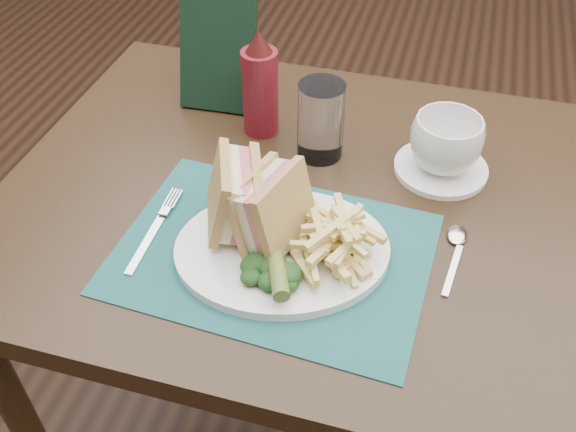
# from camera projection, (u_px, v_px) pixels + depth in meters

# --- Properties ---
(floor) EXTENTS (7.00, 7.00, 0.00)m
(floor) POSITION_uv_depth(u_px,v_px,m) (337.00, 278.00, 1.87)
(floor) COLOR black
(floor) RESTS_ON ground
(table_main) EXTENTS (0.90, 0.75, 0.75)m
(table_main) POSITION_uv_depth(u_px,v_px,m) (291.00, 335.00, 1.26)
(table_main) COLOR black
(table_main) RESTS_ON ground
(placemat) EXTENTS (0.45, 0.33, 0.00)m
(placemat) POSITION_uv_depth(u_px,v_px,m) (273.00, 253.00, 0.90)
(placemat) COLOR #184F4E
(placemat) RESTS_ON table_main
(plate) EXTENTS (0.36, 0.32, 0.01)m
(plate) POSITION_uv_depth(u_px,v_px,m) (282.00, 250.00, 0.89)
(plate) COLOR white
(plate) RESTS_ON placemat
(sandwich_half_a) EXTENTS (0.12, 0.14, 0.11)m
(sandwich_half_a) POSITION_uv_depth(u_px,v_px,m) (219.00, 196.00, 0.88)
(sandwich_half_a) COLOR tan
(sandwich_half_a) RESTS_ON plate
(sandwich_half_b) EXTENTS (0.11, 0.13, 0.11)m
(sandwich_half_b) POSITION_uv_depth(u_px,v_px,m) (259.00, 202.00, 0.87)
(sandwich_half_b) COLOR tan
(sandwich_half_b) RESTS_ON plate
(kale_garnish) EXTENTS (0.11, 0.08, 0.03)m
(kale_garnish) POSITION_uv_depth(u_px,v_px,m) (273.00, 271.00, 0.84)
(kale_garnish) COLOR black
(kale_garnish) RESTS_ON plate
(pickle_spear) EXTENTS (0.07, 0.12, 0.03)m
(pickle_spear) POSITION_uv_depth(u_px,v_px,m) (276.00, 263.00, 0.84)
(pickle_spear) COLOR #536426
(pickle_spear) RESTS_ON plate
(fries_pile) EXTENTS (0.18, 0.20, 0.06)m
(fries_pile) POSITION_uv_depth(u_px,v_px,m) (334.00, 235.00, 0.86)
(fries_pile) COLOR #E7CE73
(fries_pile) RESTS_ON plate
(fork) EXTENTS (0.04, 0.17, 0.01)m
(fork) POSITION_uv_depth(u_px,v_px,m) (154.00, 228.00, 0.93)
(fork) COLOR silver
(fork) RESTS_ON placemat
(spoon) EXTENTS (0.05, 0.15, 0.01)m
(spoon) POSITION_uv_depth(u_px,v_px,m) (454.00, 256.00, 0.89)
(spoon) COLOR silver
(spoon) RESTS_ON table_main
(saucer) EXTENTS (0.16, 0.16, 0.01)m
(saucer) POSITION_uv_depth(u_px,v_px,m) (441.00, 168.00, 1.03)
(saucer) COLOR white
(saucer) RESTS_ON table_main
(coffee_cup) EXTENTS (0.15, 0.15, 0.09)m
(coffee_cup) POSITION_uv_depth(u_px,v_px,m) (446.00, 143.00, 1.00)
(coffee_cup) COLOR white
(coffee_cup) RESTS_ON saucer
(drinking_glass) EXTENTS (0.08, 0.08, 0.13)m
(drinking_glass) POSITION_uv_depth(u_px,v_px,m) (321.00, 121.00, 1.03)
(drinking_glass) COLOR silver
(drinking_glass) RESTS_ON table_main
(ketchup_bottle) EXTENTS (0.08, 0.08, 0.19)m
(ketchup_bottle) POSITION_uv_depth(u_px,v_px,m) (260.00, 83.00, 1.06)
(ketchup_bottle) COLOR maroon
(ketchup_bottle) RESTS_ON table_main
(check_presenter) EXTENTS (0.14, 0.09, 0.21)m
(check_presenter) POSITION_uv_depth(u_px,v_px,m) (218.00, 49.00, 1.12)
(check_presenter) COLOR black
(check_presenter) RESTS_ON table_main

